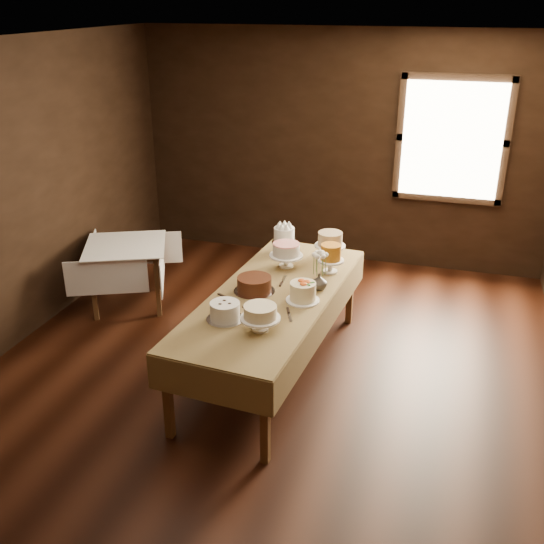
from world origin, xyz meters
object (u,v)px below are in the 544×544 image
Objects in this scene: cake_swirl at (225,312)px; cake_server_e at (231,300)px; cake_chocolate at (254,285)px; flower_vase at (319,282)px; cake_server_a at (262,309)px; display_table at (273,300)px; side_table at (126,252)px; cake_cream at (260,319)px; cake_flowers at (303,292)px; cake_server_c at (284,279)px; cake_server_d at (310,284)px; cake_server_b at (290,317)px; cake_caramel at (331,260)px; cake_meringue at (284,240)px; cake_speckled at (330,246)px; cake_lattice at (286,256)px.

cake_swirl is 1.34× the size of cake_server_e.
flower_vase is at bearing 22.35° from cake_chocolate.
display_table is at bearing 85.75° from cake_server_a.
cake_server_a reaches higher than side_table.
display_table is at bearing 66.10° from cake_server_e.
cake_cream is at bearing -81.63° from display_table.
cake_flowers is 0.61m from cake_server_e.
cake_server_c is 0.25m from cake_server_d.
cake_flowers reaches higher than side_table.
cake_swirl reaches higher than cake_server_b.
cake_caramel reaches higher than flower_vase.
cake_cream is at bearing -78.81° from cake_server_a.
side_table is 1.74m from cake_meringue.
cake_caramel reaches higher than cake_server_a.
cake_flowers is 0.33m from cake_server_b.
flower_vase is (0.08, 0.26, -0.01)m from cake_flowers.
cake_server_a and cake_server_c have the same top height.
cake_swirl is at bearing -91.49° from cake_meringue.
cake_chocolate is at bearing 114.71° from cake_server_a.
cake_chocolate is (1.73, -0.84, 0.22)m from side_table.
cake_speckled is at bearing 71.75° from cake_swirl.
cake_caramel is at bearing 63.01° from cake_swirl.
side_table is 1.93m from cake_chocolate.
side_table is 1.87m from cake_lattice.
cake_server_b is (0.26, -0.38, 0.06)m from display_table.
display_table is 0.46m from cake_server_b.
cake_caramel is (2.26, -0.23, 0.27)m from side_table.
cake_speckled reaches higher than cake_flowers.
cake_server_a is (0.06, -0.91, -0.10)m from cake_lattice.
side_table is 7.57× the size of flower_vase.
cake_caramel is at bearing -0.89° from cake_lattice.
cake_speckled is (0.47, -0.00, -0.00)m from cake_meringue.
cake_chocolate reaches higher than display_table.
cake_server_d is at bearing 80.01° from cake_cream.
cake_meringue reaches higher than cake_server_e.
flower_vase is (0.52, 0.21, 0.01)m from cake_chocolate.
cake_server_a and cake_server_d have the same top height.
cake_caramel reaches higher than cake_chocolate.
side_table is 4.58× the size of cake_server_a.
cake_speckled is 1.08m from cake_chocolate.
cake_server_d is (2.15, -0.54, 0.16)m from side_table.
cake_speckled is at bearing 103.17° from cake_caramel.
cake_chocolate is 2.47× the size of flower_vase.
side_table is 2.20m from cake_speckled.
flower_vase is at bearing -44.21° from cake_lattice.
flower_vase is (0.26, 0.84, -0.03)m from cake_cream.
cake_caramel is 1.00× the size of cake_flowers.
cake_meringue is 1.42m from cake_server_b.
display_table is 0.31m from cake_flowers.
cake_cream is (0.09, -0.64, 0.16)m from display_table.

